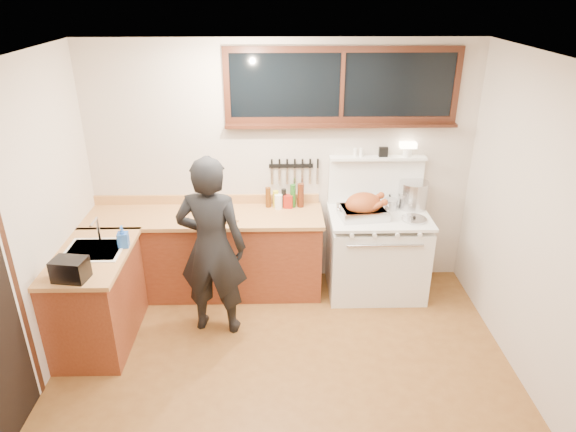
{
  "coord_description": "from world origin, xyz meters",
  "views": [
    {
      "loc": [
        -0.04,
        -3.35,
        3.08
      ],
      "look_at": [
        0.05,
        0.85,
        1.15
      ],
      "focal_mm": 32.0,
      "sensor_mm": 36.0,
      "label": 1
    }
  ],
  "objects_px": {
    "man": "(212,247)",
    "cutting_board": "(213,215)",
    "roast_turkey": "(364,207)",
    "vintage_stove": "(376,252)"
  },
  "relations": [
    {
      "from": "man",
      "to": "cutting_board",
      "type": "xyz_separation_m",
      "value": [
        -0.04,
        0.54,
        0.08
      ]
    },
    {
      "from": "roast_turkey",
      "to": "cutting_board",
      "type": "bearing_deg",
      "value": -178.39
    },
    {
      "from": "vintage_stove",
      "to": "roast_turkey",
      "type": "bearing_deg",
      "value": -164.61
    },
    {
      "from": "cutting_board",
      "to": "vintage_stove",
      "type": "bearing_deg",
      "value": 3.08
    },
    {
      "from": "roast_turkey",
      "to": "man",
      "type": "bearing_deg",
      "value": -158.43
    },
    {
      "from": "man",
      "to": "roast_turkey",
      "type": "height_order",
      "value": "man"
    },
    {
      "from": "vintage_stove",
      "to": "cutting_board",
      "type": "distance_m",
      "value": 1.76
    },
    {
      "from": "man",
      "to": "cutting_board",
      "type": "bearing_deg",
      "value": 94.33
    },
    {
      "from": "cutting_board",
      "to": "roast_turkey",
      "type": "xyz_separation_m",
      "value": [
        1.51,
        0.04,
        0.05
      ]
    },
    {
      "from": "vintage_stove",
      "to": "roast_turkey",
      "type": "xyz_separation_m",
      "value": [
        -0.18,
        -0.05,
        0.54
      ]
    }
  ]
}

